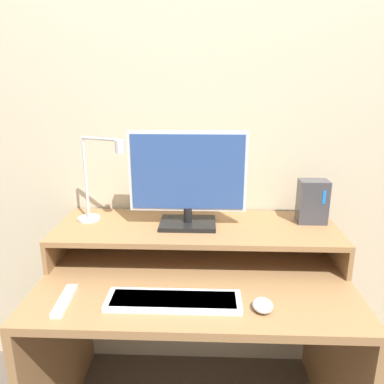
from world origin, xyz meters
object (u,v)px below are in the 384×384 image
object	(u,v)px
monitor	(188,179)
mouse	(263,305)
remote_control	(65,300)
router_dock	(312,201)
keyboard	(174,301)
desk_lamp	(98,183)

from	to	relation	value
monitor	mouse	size ratio (longest dim) A/B	5.58
mouse	remote_control	distance (m)	0.67
router_dock	keyboard	size ratio (longest dim) A/B	0.41
desk_lamp	keyboard	bearing A→B (deg)	-48.51
router_dock	keyboard	bearing A→B (deg)	-142.80
monitor	desk_lamp	size ratio (longest dim) A/B	1.31
monitor	mouse	xyz separation A→B (m)	(0.27, -0.39, -0.32)
router_dock	keyboard	world-z (taller)	router_dock
desk_lamp	remote_control	world-z (taller)	desk_lamp
monitor	router_dock	size ratio (longest dim) A/B	2.57
router_dock	remote_control	size ratio (longest dim) A/B	1.00
desk_lamp	router_dock	bearing A→B (deg)	2.05
desk_lamp	monitor	bearing A→B (deg)	-3.89
router_dock	remote_control	xyz separation A→B (m)	(-0.93, -0.43, -0.22)
remote_control	desk_lamp	bearing A→B (deg)	86.54
monitor	remote_control	world-z (taller)	monitor
monitor	mouse	distance (m)	0.57
keyboard	router_dock	bearing A→B (deg)	37.20
mouse	remote_control	bearing A→B (deg)	178.68
monitor	router_dock	bearing A→B (deg)	6.29
remote_control	router_dock	bearing A→B (deg)	25.03
monitor	router_dock	distance (m)	0.54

